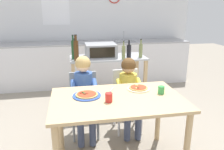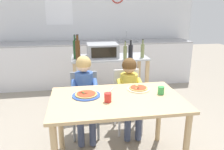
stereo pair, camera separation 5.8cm
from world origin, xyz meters
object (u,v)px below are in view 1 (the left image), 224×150
(bottle_clear_vinegar, at_px, (129,51))
(dining_chair_right, at_px, (127,96))
(toaster_oven, at_px, (101,50))
(bottle_slim_sauce, at_px, (141,50))
(kitchen_island_cart, at_px, (108,74))
(serving_spoon, at_px, (112,89))
(bottle_tall_green_wine, at_px, (124,52))
(bottle_dark_olive_oil, at_px, (73,49))
(bottle_squat_spirits, at_px, (76,50))
(child_in_blue_striped_shirt, at_px, (84,89))
(bottle_brown_beer, at_px, (75,47))
(drinking_cup_red, at_px, (109,97))
(child_in_yellow_shirt, at_px, (129,87))
(pizza_plate_blue_rimmed, at_px, (87,95))
(dining_chair_left, at_px, (84,99))
(dining_table, at_px, (118,108))
(drinking_cup_green, at_px, (161,90))
(pizza_plate_cream, at_px, (138,88))

(bottle_clear_vinegar, relative_size, dining_chair_right, 0.34)
(toaster_oven, bearing_deg, bottle_slim_sauce, -14.02)
(kitchen_island_cart, xyz_separation_m, serving_spoon, (-0.16, -1.18, 0.18))
(bottle_tall_green_wine, relative_size, bottle_dark_olive_oil, 0.77)
(bottle_squat_spirits, xyz_separation_m, dining_chair_right, (0.63, -0.55, -0.55))
(dining_chair_right, bearing_deg, child_in_blue_striped_shirt, -165.95)
(bottle_brown_beer, distance_m, dining_chair_right, 1.16)
(dining_chair_right, distance_m, drinking_cup_red, 0.92)
(child_in_blue_striped_shirt, distance_m, child_in_yellow_shirt, 0.57)
(bottle_brown_beer, height_order, pizza_plate_blue_rimmed, bottle_brown_beer)
(bottle_dark_olive_oil, distance_m, child_in_blue_striped_shirt, 0.87)
(bottle_squat_spirits, height_order, dining_chair_left, bottle_squat_spirits)
(serving_spoon, bearing_deg, dining_chair_left, 122.32)
(kitchen_island_cart, bearing_deg, bottle_dark_olive_oil, -173.32)
(bottle_squat_spirits, bearing_deg, child_in_yellow_shirt, -46.91)
(child_in_yellow_shirt, bearing_deg, bottle_dark_olive_oil, 130.94)
(dining_table, distance_m, dining_chair_right, 0.78)
(kitchen_island_cart, xyz_separation_m, child_in_yellow_shirt, (0.13, -0.83, 0.06))
(dining_chair_right, xyz_separation_m, drinking_cup_green, (0.19, -0.67, 0.32))
(child_in_blue_striped_shirt, bearing_deg, drinking_cup_green, -34.36)
(toaster_oven, relative_size, drinking_cup_green, 5.87)
(toaster_oven, bearing_deg, bottle_squat_spirits, -155.11)
(dining_chair_left, distance_m, pizza_plate_cream, 0.80)
(bottle_clear_vinegar, bearing_deg, child_in_blue_striped_shirt, -136.59)
(bottle_slim_sauce, distance_m, pizza_plate_cream, 1.15)
(kitchen_island_cart, xyz_separation_m, child_in_blue_striped_shirt, (-0.44, -0.85, 0.09))
(pizza_plate_cream, height_order, drinking_cup_green, drinking_cup_green)
(bottle_slim_sauce, distance_m, child_in_yellow_shirt, 0.85)
(bottle_slim_sauce, height_order, dining_chair_left, bottle_slim_sauce)
(pizza_plate_cream, xyz_separation_m, drinking_cup_red, (-0.38, -0.27, 0.03))
(bottle_brown_beer, relative_size, pizza_plate_cream, 1.39)
(bottle_clear_vinegar, xyz_separation_m, pizza_plate_blue_rimmed, (-0.74, -1.15, -0.21))
(dining_chair_left, height_order, pizza_plate_blue_rimmed, dining_chair_left)
(dining_chair_right, height_order, pizza_plate_cream, dining_chair_right)
(bottle_slim_sauce, xyz_separation_m, pizza_plate_blue_rimmed, (-0.93, -1.17, -0.21))
(bottle_clear_vinegar, relative_size, dining_table, 0.21)
(bottle_brown_beer, bearing_deg, bottle_tall_green_wine, -23.69)
(bottle_slim_sauce, xyz_separation_m, bottle_brown_beer, (-0.99, 0.23, 0.04))
(dining_chair_right, bearing_deg, serving_spoon, -121.76)
(bottle_clear_vinegar, relative_size, bottle_slim_sauce, 0.97)
(dining_chair_left, relative_size, drinking_cup_red, 9.13)
(toaster_oven, relative_size, drinking_cup_red, 5.31)
(kitchen_island_cart, distance_m, dining_chair_right, 0.73)
(bottle_squat_spirits, bearing_deg, dining_chair_left, -84.48)
(toaster_oven, bearing_deg, kitchen_island_cart, -8.46)
(child_in_yellow_shirt, height_order, serving_spoon, child_in_yellow_shirt)
(drinking_cup_green, bearing_deg, bottle_clear_vinegar, 91.36)
(child_in_blue_striped_shirt, xyz_separation_m, child_in_yellow_shirt, (0.57, 0.02, -0.03))
(dining_chair_left, xyz_separation_m, drinking_cup_green, (0.77, -0.64, 0.32))
(dining_table, bearing_deg, dining_chair_left, 113.45)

